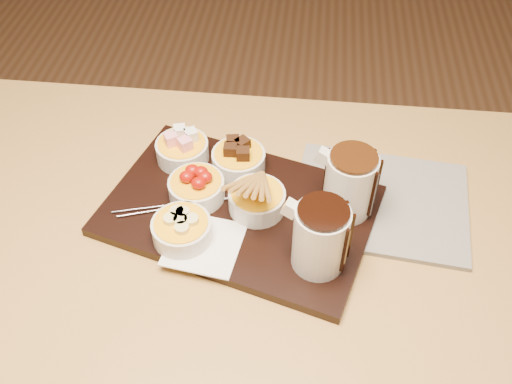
# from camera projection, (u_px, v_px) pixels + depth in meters

# --- Properties ---
(dining_table) EXTENTS (1.20, 0.80, 0.75)m
(dining_table) POSITION_uv_depth(u_px,v_px,m) (219.00, 268.00, 1.06)
(dining_table) COLOR #B28742
(dining_table) RESTS_ON ground
(serving_board) EXTENTS (0.53, 0.42, 0.02)m
(serving_board) POSITION_uv_depth(u_px,v_px,m) (239.00, 210.00, 1.02)
(serving_board) COLOR black
(serving_board) RESTS_ON dining_table
(napkin) EXTENTS (0.14, 0.14, 0.00)m
(napkin) POSITION_uv_depth(u_px,v_px,m) (204.00, 244.00, 0.95)
(napkin) COLOR white
(napkin) RESTS_ON serving_board
(bowl_marshmallows) EXTENTS (0.10, 0.10, 0.04)m
(bowl_marshmallows) POSITION_uv_depth(u_px,v_px,m) (182.00, 151.00, 1.08)
(bowl_marshmallows) COLOR silver
(bowl_marshmallows) RESTS_ON serving_board
(bowl_cake) EXTENTS (0.10, 0.10, 0.04)m
(bowl_cake) POSITION_uv_depth(u_px,v_px,m) (239.00, 161.00, 1.06)
(bowl_cake) COLOR silver
(bowl_cake) RESTS_ON serving_board
(bowl_strawberries) EXTENTS (0.10, 0.10, 0.04)m
(bowl_strawberries) POSITION_uv_depth(u_px,v_px,m) (197.00, 189.00, 1.01)
(bowl_strawberries) COLOR silver
(bowl_strawberries) RESTS_ON serving_board
(bowl_biscotti) EXTENTS (0.10, 0.10, 0.04)m
(bowl_biscotti) POSITION_uv_depth(u_px,v_px,m) (257.00, 201.00, 0.99)
(bowl_biscotti) COLOR silver
(bowl_biscotti) RESTS_ON serving_board
(bowl_bananas) EXTENTS (0.10, 0.10, 0.04)m
(bowl_bananas) POSITION_uv_depth(u_px,v_px,m) (182.00, 230.00, 0.95)
(bowl_bananas) COLOR silver
(bowl_bananas) RESTS_ON serving_board
(pitcher_dark_chocolate) EXTENTS (0.11, 0.11, 0.12)m
(pitcher_dark_chocolate) POSITION_uv_depth(u_px,v_px,m) (320.00, 238.00, 0.88)
(pitcher_dark_chocolate) COLOR silver
(pitcher_dark_chocolate) RESTS_ON serving_board
(pitcher_milk_chocolate) EXTENTS (0.11, 0.11, 0.12)m
(pitcher_milk_chocolate) POSITION_uv_depth(u_px,v_px,m) (350.00, 184.00, 0.96)
(pitcher_milk_chocolate) COLOR silver
(pitcher_milk_chocolate) RESTS_ON serving_board
(fondue_skewers) EXTENTS (0.10, 0.26, 0.01)m
(fondue_skewers) POSITION_uv_depth(u_px,v_px,m) (186.00, 203.00, 1.01)
(fondue_skewers) COLOR silver
(fondue_skewers) RESTS_ON serving_board
(newspaper) EXTENTS (0.33, 0.28, 0.01)m
(newspaper) POSITION_uv_depth(u_px,v_px,m) (380.00, 201.00, 1.04)
(newspaper) COLOR beige
(newspaper) RESTS_ON dining_table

